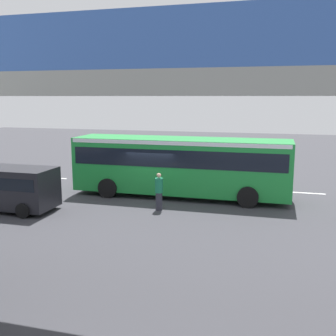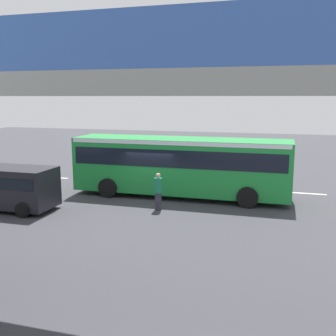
{
  "view_description": "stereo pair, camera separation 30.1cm",
  "coord_description": "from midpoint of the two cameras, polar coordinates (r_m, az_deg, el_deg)",
  "views": [
    {
      "loc": [
        -6.18,
        19.88,
        5.34
      ],
      "look_at": [
        -0.74,
        -0.09,
        1.6
      ],
      "focal_mm": 42.45,
      "sensor_mm": 36.0,
      "label": 1
    },
    {
      "loc": [
        -6.47,
        19.8,
        5.34
      ],
      "look_at": [
        -0.74,
        -0.09,
        1.6
      ],
      "focal_mm": 42.45,
      "sensor_mm": 36.0,
      "label": 2
    }
  ],
  "objects": [
    {
      "name": "pedestrian_overpass",
      "position": [
        10.6,
        -21.65,
        8.26
      ],
      "size": [
        24.12,
        2.6,
        6.95
      ],
      "color": "gray",
      "rests_on": "ground"
    },
    {
      "name": "lane_dash_rightmost",
      "position": [
        27.53,
        -16.48,
        -1.37
      ],
      "size": [
        2.0,
        0.2,
        0.01
      ],
      "primitive_type": "cube",
      "color": "silver",
      "rests_on": "ground"
    },
    {
      "name": "lane_dash_centre",
      "position": [
        24.34,
        -0.21,
        -2.43
      ],
      "size": [
        2.0,
        0.2,
        0.01
      ],
      "primitive_type": "cube",
      "color": "silver",
      "rests_on": "ground"
    },
    {
      "name": "lane_dash_leftmost",
      "position": [
        23.56,
        18.93,
        -3.41
      ],
      "size": [
        2.0,
        0.2,
        0.01
      ],
      "primitive_type": "cube",
      "color": "silver",
      "rests_on": "ground"
    },
    {
      "name": "parked_van",
      "position": [
        20.41,
        -22.7,
        -2.32
      ],
      "size": [
        4.8,
        2.17,
        2.05
      ],
      "color": "black",
      "rests_on": "ground"
    },
    {
      "name": "lane_dash_right",
      "position": [
        25.67,
        -8.85,
        -1.88
      ],
      "size": [
        2.0,
        0.2,
        0.01
      ],
      "primitive_type": "cube",
      "color": "silver",
      "rests_on": "ground"
    },
    {
      "name": "ground",
      "position": [
        21.5,
        -2.38,
        -4.15
      ],
      "size": [
        80.0,
        80.0,
        0.0
      ],
      "primitive_type": "plane",
      "color": "#38383D"
    },
    {
      "name": "traffic_sign",
      "position": [
        23.86,
        -1.57,
        1.92
      ],
      "size": [
        0.08,
        0.6,
        2.8
      ],
      "color": "slate",
      "rests_on": "ground"
    },
    {
      "name": "lane_dash_left",
      "position": [
        23.62,
        9.2,
        -2.95
      ],
      "size": [
        2.0,
        0.2,
        0.01
      ],
      "primitive_type": "cube",
      "color": "silver",
      "rests_on": "ground"
    },
    {
      "name": "pedestrian",
      "position": [
        18.84,
        -1.76,
        -3.43
      ],
      "size": [
        0.38,
        0.38,
        1.79
      ],
      "color": "#2D2D38",
      "rests_on": "ground"
    },
    {
      "name": "city_bus",
      "position": [
        21.21,
        1.38,
        0.86
      ],
      "size": [
        11.54,
        2.85,
        3.15
      ],
      "color": "#1E8C38",
      "rests_on": "ground"
    }
  ]
}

